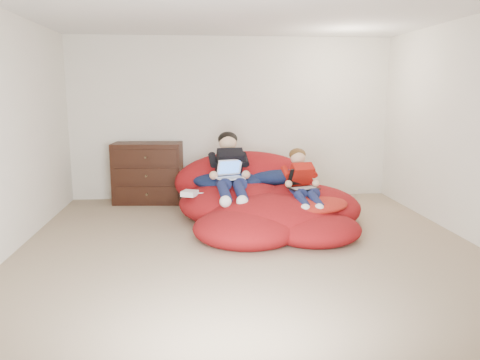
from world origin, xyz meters
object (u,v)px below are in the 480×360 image
Objects in this scene: beanbag_pile at (265,203)px; older_boy at (229,167)px; laptop_white at (230,173)px; younger_boy at (301,178)px; laptop_black at (302,183)px; dresser at (148,173)px.

older_boy is at bearing 160.19° from beanbag_pile.
laptop_white is (-0.44, 0.08, 0.38)m from beanbag_pile.
younger_boy is (0.87, -0.36, -0.10)m from older_boy.
laptop_white is (0.00, -0.08, -0.07)m from older_boy.
laptop_black is at bearing -30.20° from beanbag_pile.
dresser reaches higher than beanbag_pile.
dresser is 0.44× the size of beanbag_pile.
dresser is at bearing 144.35° from younger_boy.
older_boy is (1.16, -1.10, 0.25)m from dresser.
beanbag_pile is at bearing 155.30° from younger_boy.
younger_boy reaches higher than beanbag_pile.
beanbag_pile reaches higher than laptop_black.
laptop_white is at bearing 170.22° from beanbag_pile.
dresser is 1.05× the size of younger_boy.
older_boy reaches higher than dresser.
laptop_white reaches higher than laptop_black.
beanbag_pile is at bearing -19.81° from older_boy.
dresser is 1.67m from laptop_white.
younger_boy reaches higher than laptop_white.
dresser is at bearing 136.50° from older_boy.
younger_boy reaches higher than dresser.
younger_boy is 0.07m from laptop_black.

